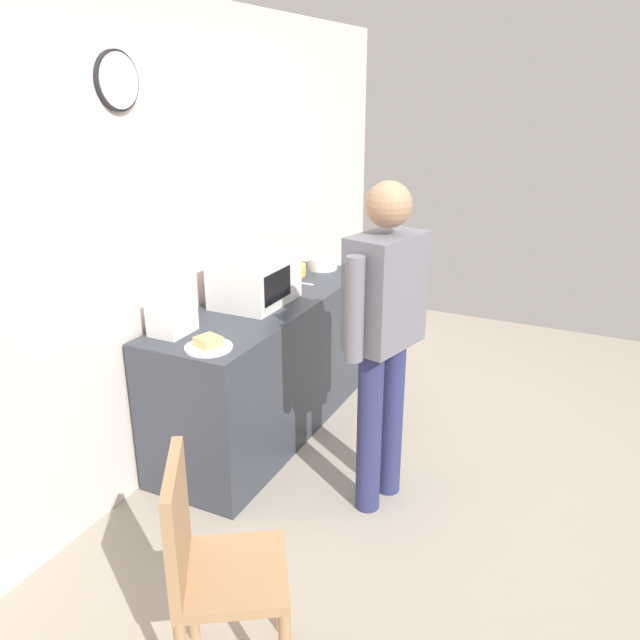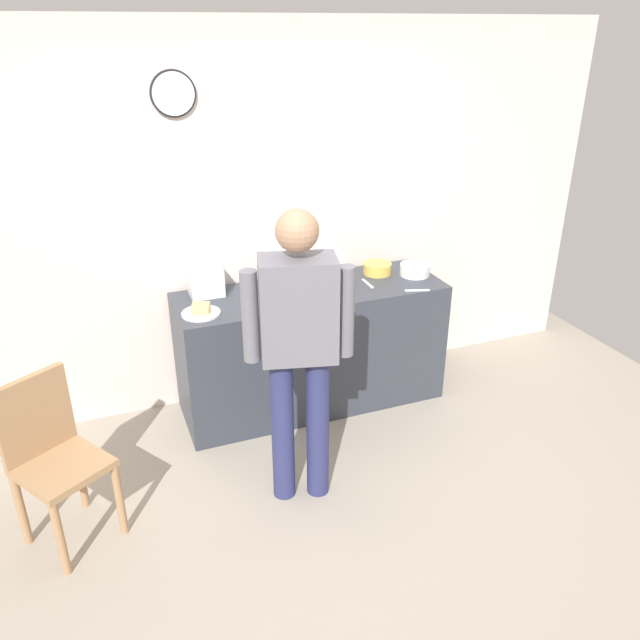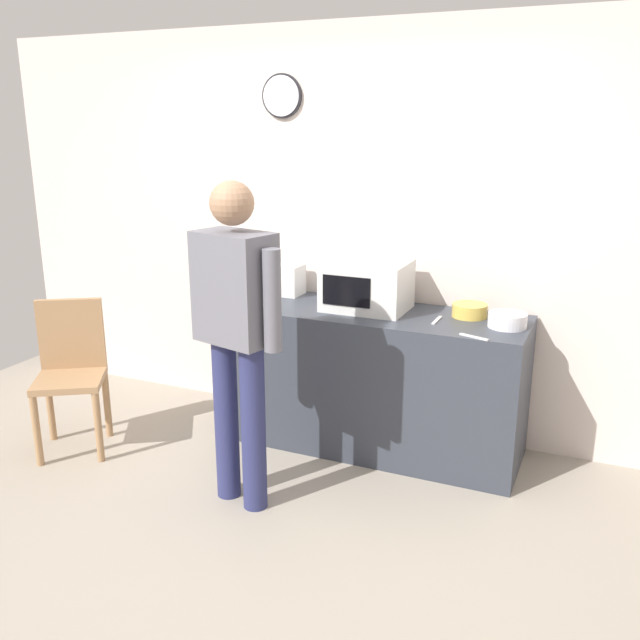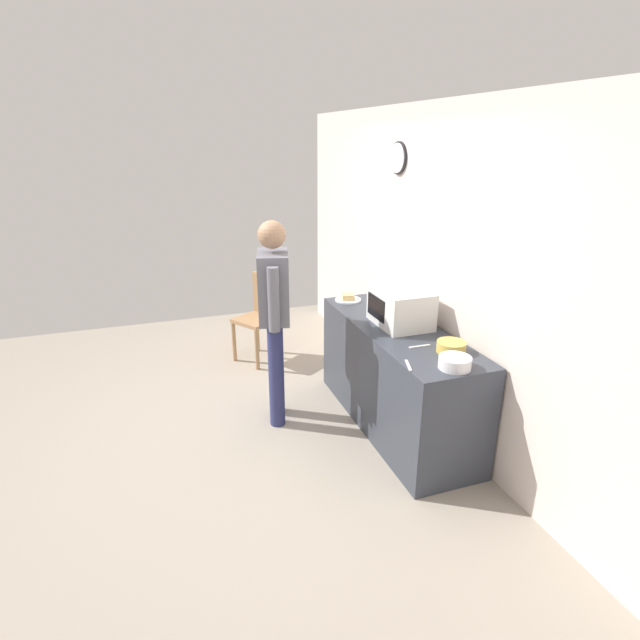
% 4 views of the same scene
% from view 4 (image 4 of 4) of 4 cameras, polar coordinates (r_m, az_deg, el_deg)
% --- Properties ---
extents(ground_plane, '(6.00, 6.00, 0.00)m').
position_cam_4_polar(ground_plane, '(4.36, -8.27, -12.40)').
color(ground_plane, '#9E9384').
extents(back_wall, '(5.40, 0.13, 2.60)m').
position_cam_4_polar(back_wall, '(4.38, 11.92, 6.13)').
color(back_wall, silver).
rests_on(back_wall, ground_plane).
extents(kitchen_counter, '(1.86, 0.62, 0.89)m').
position_cam_4_polar(kitchen_counter, '(4.25, 8.65, -6.43)').
color(kitchen_counter, '#333842').
rests_on(kitchen_counter, ground_plane).
extents(microwave, '(0.50, 0.39, 0.30)m').
position_cam_4_polar(microwave, '(4.09, 9.19, 1.47)').
color(microwave, silver).
rests_on(microwave, kitchen_counter).
extents(sandwich_plate, '(0.24, 0.24, 0.07)m').
position_cam_4_polar(sandwich_plate, '(4.69, 3.23, 2.46)').
color(sandwich_plate, white).
rests_on(sandwich_plate, kitchen_counter).
extents(salad_bowl, '(0.22, 0.22, 0.08)m').
position_cam_4_polar(salad_bowl, '(3.43, 15.13, -4.71)').
color(salad_bowl, white).
rests_on(salad_bowl, kitchen_counter).
extents(cereal_bowl, '(0.21, 0.21, 0.08)m').
position_cam_4_polar(cereal_bowl, '(3.68, 14.74, -2.98)').
color(cereal_bowl, gold).
rests_on(cereal_bowl, kitchen_counter).
extents(toaster, '(0.22, 0.18, 0.20)m').
position_cam_4_polar(toaster, '(4.70, 7.10, 3.38)').
color(toaster, silver).
rests_on(toaster, kitchen_counter).
extents(fork_utensil, '(0.17, 0.07, 0.01)m').
position_cam_4_polar(fork_utensil, '(3.41, 10.05, -5.13)').
color(fork_utensil, silver).
rests_on(fork_utensil, kitchen_counter).
extents(spoon_utensil, '(0.02, 0.17, 0.01)m').
position_cam_4_polar(spoon_utensil, '(3.73, 11.31, -2.96)').
color(spoon_utensil, silver).
rests_on(spoon_utensil, kitchen_counter).
extents(person_standing, '(0.57, 0.33, 1.73)m').
position_cam_4_polar(person_standing, '(4.08, -5.25, 1.34)').
color(person_standing, navy).
rests_on(person_standing, ground_plane).
extents(wooden_chair, '(0.55, 0.55, 0.94)m').
position_cam_4_polar(wooden_chair, '(5.48, -6.75, 0.76)').
color(wooden_chair, '#A87F56').
rests_on(wooden_chair, ground_plane).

